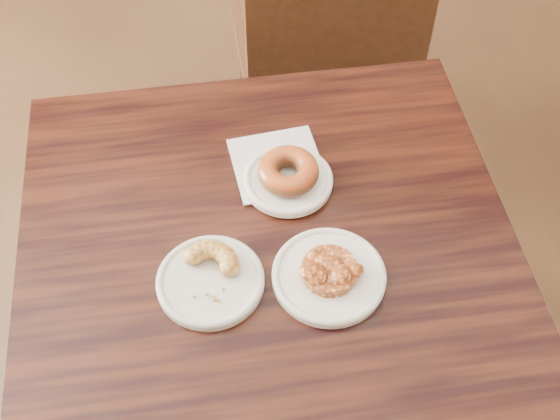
% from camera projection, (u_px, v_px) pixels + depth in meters
% --- Properties ---
extents(floor, '(5.00, 5.00, 0.00)m').
position_uv_depth(floor, '(320.00, 359.00, 1.82)').
color(floor, black).
rests_on(floor, ground).
extents(cafe_table, '(1.01, 1.01, 0.75)m').
position_uv_depth(cafe_table, '(271.00, 350.00, 1.42)').
color(cafe_table, black).
rests_on(cafe_table, floor).
extents(chair_far, '(0.60, 0.60, 0.90)m').
position_uv_depth(chair_far, '(319.00, 47.00, 1.88)').
color(chair_far, black).
rests_on(chair_far, floor).
extents(napkin, '(0.20, 0.20, 0.00)m').
position_uv_depth(napkin, '(277.00, 164.00, 1.23)').
color(napkin, silver).
rests_on(napkin, cafe_table).
extents(plate_donut, '(0.15, 0.15, 0.01)m').
position_uv_depth(plate_donut, '(288.00, 181.00, 1.20)').
color(plate_donut, white).
rests_on(plate_donut, napkin).
extents(plate_cruller, '(0.17, 0.17, 0.01)m').
position_uv_depth(plate_cruller, '(210.00, 281.00, 1.08)').
color(plate_cruller, silver).
rests_on(plate_cruller, cafe_table).
extents(plate_fritter, '(0.18, 0.18, 0.01)m').
position_uv_depth(plate_fritter, '(329.00, 276.00, 1.09)').
color(plate_fritter, white).
rests_on(plate_fritter, cafe_table).
extents(glazed_donut, '(0.10, 0.10, 0.04)m').
position_uv_depth(glazed_donut, '(288.00, 171.00, 1.18)').
color(glazed_donut, '#903815').
rests_on(glazed_donut, plate_donut).
extents(apple_fritter, '(0.12, 0.12, 0.03)m').
position_uv_depth(apple_fritter, '(330.00, 269.00, 1.07)').
color(apple_fritter, '#441807').
rests_on(apple_fritter, plate_fritter).
extents(cruller_fragment, '(0.11, 0.11, 0.03)m').
position_uv_depth(cruller_fragment, '(209.00, 274.00, 1.06)').
color(cruller_fragment, brown).
rests_on(cruller_fragment, plate_cruller).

